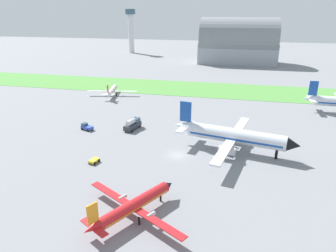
{
  "coord_description": "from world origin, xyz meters",
  "views": [
    {
      "loc": [
        12.8,
        -66.52,
        33.5
      ],
      "look_at": [
        -5.0,
        11.45,
        3.0
      ],
      "focal_mm": 32.64,
      "sensor_mm": 36.0,
      "label": 1
    }
  ],
  "objects_px": {
    "pushback_tug_near_gate": "(87,127)",
    "airplane_foreground_turboprop": "(133,205)",
    "fuel_truck_by_runway": "(133,124)",
    "airplane_midfield_jet": "(233,136)",
    "airplane_taxiing_turboprop": "(112,90)",
    "baggage_cart_midfield": "(94,161)",
    "control_tower": "(131,27)"
  },
  "relations": [
    {
      "from": "airplane_taxiing_turboprop",
      "to": "airplane_midfield_jet",
      "type": "relative_size",
      "value": 0.64
    },
    {
      "from": "pushback_tug_near_gate",
      "to": "baggage_cart_midfield",
      "type": "relative_size",
      "value": 1.48
    },
    {
      "from": "airplane_midfield_jet",
      "to": "baggage_cart_midfield",
      "type": "xyz_separation_m",
      "value": [
        -31.17,
        -13.9,
        -3.54
      ]
    },
    {
      "from": "airplane_taxiing_turboprop",
      "to": "airplane_midfield_jet",
      "type": "height_order",
      "value": "airplane_midfield_jet"
    },
    {
      "from": "pushback_tug_near_gate",
      "to": "airplane_foreground_turboprop",
      "type": "bearing_deg",
      "value": 146.44
    },
    {
      "from": "pushback_tug_near_gate",
      "to": "fuel_truck_by_runway",
      "type": "height_order",
      "value": "fuel_truck_by_runway"
    },
    {
      "from": "baggage_cart_midfield",
      "to": "fuel_truck_by_runway",
      "type": "height_order",
      "value": "fuel_truck_by_runway"
    },
    {
      "from": "airplane_foreground_turboprop",
      "to": "airplane_midfield_jet",
      "type": "bearing_deg",
      "value": 3.14
    },
    {
      "from": "baggage_cart_midfield",
      "to": "airplane_foreground_turboprop",
      "type": "bearing_deg",
      "value": -125.34
    },
    {
      "from": "airplane_taxiing_turboprop",
      "to": "pushback_tug_near_gate",
      "type": "bearing_deg",
      "value": -179.71
    },
    {
      "from": "baggage_cart_midfield",
      "to": "airplane_taxiing_turboprop",
      "type": "bearing_deg",
      "value": 30.92
    },
    {
      "from": "airplane_taxiing_turboprop",
      "to": "control_tower",
      "type": "xyz_separation_m",
      "value": [
        -36.98,
        131.08,
        18.05
      ]
    },
    {
      "from": "airplane_taxiing_turboprop",
      "to": "fuel_truck_by_runway",
      "type": "distance_m",
      "value": 40.13
    },
    {
      "from": "baggage_cart_midfield",
      "to": "airplane_midfield_jet",
      "type": "bearing_deg",
      "value": -53.67
    },
    {
      "from": "airplane_midfield_jet",
      "to": "pushback_tug_near_gate",
      "type": "relative_size",
      "value": 8.01
    },
    {
      "from": "airplane_taxiing_turboprop",
      "to": "airplane_midfield_jet",
      "type": "bearing_deg",
      "value": -141.66
    },
    {
      "from": "fuel_truck_by_runway",
      "to": "pushback_tug_near_gate",
      "type": "bearing_deg",
      "value": 118.64
    },
    {
      "from": "airplane_taxiing_turboprop",
      "to": "control_tower",
      "type": "height_order",
      "value": "control_tower"
    },
    {
      "from": "fuel_truck_by_runway",
      "to": "airplane_midfield_jet",
      "type": "bearing_deg",
      "value": -93.07
    },
    {
      "from": "airplane_foreground_turboprop",
      "to": "pushback_tug_near_gate",
      "type": "bearing_deg",
      "value": 66.74
    },
    {
      "from": "airplane_taxiing_turboprop",
      "to": "pushback_tug_near_gate",
      "type": "height_order",
      "value": "airplane_taxiing_turboprop"
    },
    {
      "from": "airplane_midfield_jet",
      "to": "baggage_cart_midfield",
      "type": "bearing_deg",
      "value": -144.43
    },
    {
      "from": "airplane_foreground_turboprop",
      "to": "pushback_tug_near_gate",
      "type": "relative_size",
      "value": 5.13
    },
    {
      "from": "airplane_taxiing_turboprop",
      "to": "pushback_tug_near_gate",
      "type": "distance_m",
      "value": 38.66
    },
    {
      "from": "airplane_midfield_jet",
      "to": "pushback_tug_near_gate",
      "type": "height_order",
      "value": "airplane_midfield_jet"
    },
    {
      "from": "airplane_foreground_turboprop",
      "to": "pushback_tug_near_gate",
      "type": "distance_m",
      "value": 45.15
    },
    {
      "from": "baggage_cart_midfield",
      "to": "control_tower",
      "type": "relative_size",
      "value": 0.08
    },
    {
      "from": "airplane_taxiing_turboprop",
      "to": "airplane_foreground_turboprop",
      "type": "xyz_separation_m",
      "value": [
        34.74,
        -73.97,
        0.24
      ]
    },
    {
      "from": "fuel_truck_by_runway",
      "to": "baggage_cart_midfield",
      "type": "bearing_deg",
      "value": -170.88
    },
    {
      "from": "airplane_taxiing_turboprop",
      "to": "fuel_truck_by_runway",
      "type": "relative_size",
      "value": 2.98
    },
    {
      "from": "pushback_tug_near_gate",
      "to": "fuel_truck_by_runway",
      "type": "xyz_separation_m",
      "value": [
        13.19,
        3.59,
        0.67
      ]
    },
    {
      "from": "fuel_truck_by_runway",
      "to": "control_tower",
      "type": "bearing_deg",
      "value": 32.68
    }
  ]
}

